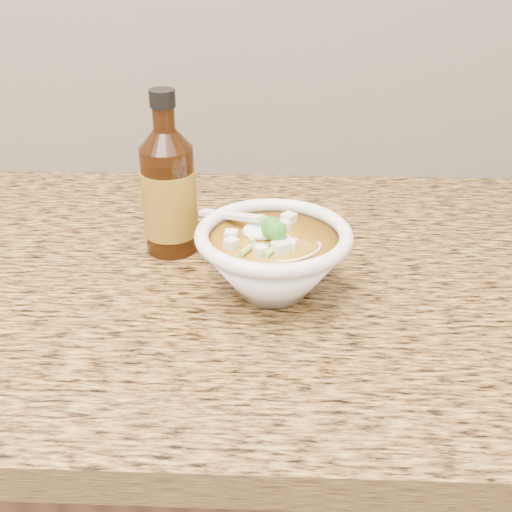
{
  "coord_description": "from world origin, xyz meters",
  "views": [
    {
      "loc": [
        0.36,
        0.97,
        1.3
      ],
      "look_at": [
        0.33,
        1.62,
        0.95
      ],
      "focal_mm": 45.0,
      "sensor_mm": 36.0,
      "label": 1
    }
  ],
  "objects": [
    {
      "name": "cabinet",
      "position": [
        0.0,
        1.68,
        0.43
      ],
      "size": [
        4.0,
        0.65,
        0.86
      ],
      "primitive_type": "cube",
      "color": "#321B0F",
      "rests_on": "ground"
    },
    {
      "name": "counter_slab",
      "position": [
        0.0,
        1.68,
        0.88
      ],
      "size": [
        4.0,
        0.68,
        0.04
      ],
      "primitive_type": "cube",
      "color": "olive",
      "rests_on": "cabinet"
    },
    {
      "name": "soup_bowl",
      "position": [
        0.35,
        1.62,
        0.94
      ],
      "size": [
        0.18,
        0.18,
        0.1
      ],
      "rotation": [
        0.0,
        0.0,
        0.29
      ],
      "color": "white",
      "rests_on": "counter_slab"
    },
    {
      "name": "hot_sauce_bottle",
      "position": [
        0.22,
        1.71,
        0.98
      ],
      "size": [
        0.09,
        0.09,
        0.21
      ],
      "rotation": [
        0.0,
        0.0,
        -0.42
      ],
      "color": "#3D1B08",
      "rests_on": "counter_slab"
    }
  ]
}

